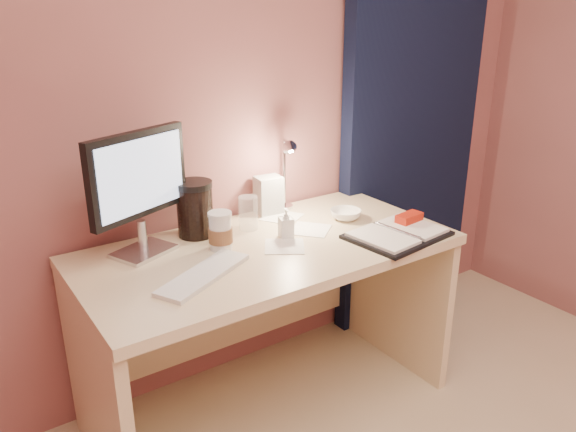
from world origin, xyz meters
TOP-DOWN VIEW (x-y plane):
  - room at (0.95, 1.69)m, footprint 3.50×3.50m
  - desk at (0.00, 1.45)m, footprint 1.40×0.70m
  - monitor at (-0.41, 1.57)m, footprint 0.40×0.22m
  - keyboard at (-0.31, 1.28)m, footprint 0.39×0.27m
  - planner at (0.47, 1.17)m, footprint 0.40×0.32m
  - paper_a at (0.22, 1.41)m, footprint 0.20×0.20m
  - paper_b at (0.04, 1.33)m, footprint 0.20×0.20m
  - paper_c at (0.21, 1.60)m, footprint 0.20×0.20m
  - coffee_cup at (-0.16, 1.45)m, footprint 0.09×0.09m
  - clear_cup at (0.03, 1.57)m, footprint 0.08×0.08m
  - bowl at (0.42, 1.43)m, footprint 0.14×0.14m
  - lotion_bottle at (0.10, 1.41)m, footprint 0.06×0.07m
  - dark_jar at (-0.18, 1.62)m, footprint 0.14×0.14m
  - product_box at (0.19, 1.68)m, footprint 0.12×0.10m
  - desk_lamp at (0.32, 1.61)m, footprint 0.13×0.20m

SIDE VIEW (x-z plane):
  - desk at x=0.00m, z-range 0.14..0.87m
  - paper_b at x=0.04m, z-range 0.73..0.73m
  - paper_a at x=0.22m, z-range 0.73..0.73m
  - paper_c at x=0.21m, z-range 0.73..0.73m
  - keyboard at x=-0.31m, z-range 0.73..0.75m
  - planner at x=0.47m, z-range 0.72..0.77m
  - bowl at x=0.42m, z-range 0.73..0.77m
  - lotion_bottle at x=0.10m, z-range 0.73..0.85m
  - clear_cup at x=0.03m, z-range 0.73..0.86m
  - coffee_cup at x=-0.16m, z-range 0.73..0.87m
  - product_box at x=0.19m, z-range 0.73..0.89m
  - dark_jar at x=-0.18m, z-range 0.73..0.92m
  - desk_lamp at x=0.32m, z-range 0.77..1.10m
  - monitor at x=-0.41m, z-range 0.77..1.22m
  - room at x=0.95m, z-range -0.61..2.89m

